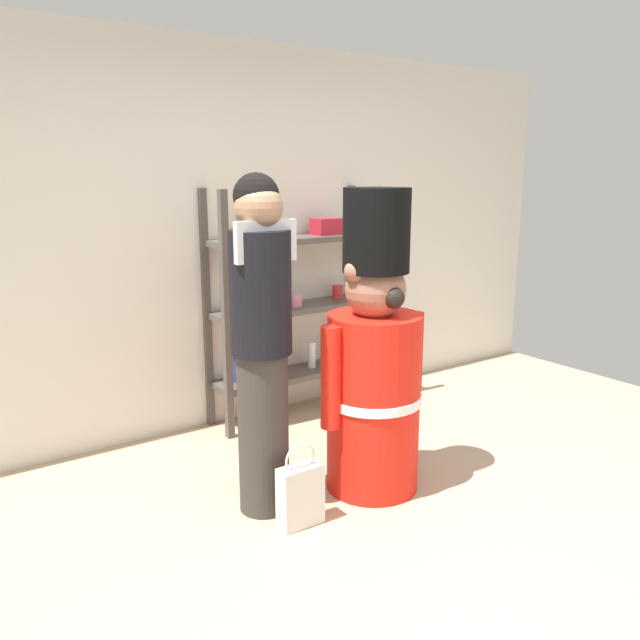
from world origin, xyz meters
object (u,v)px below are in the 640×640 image
object	(u,v)px
teddy_bear_guard	(374,366)
merchandise_shelf	(294,301)
person_shopper	(261,336)
shopping_bag	(300,494)

from	to	relation	value
teddy_bear_guard	merchandise_shelf	bearing A→B (deg)	77.54
teddy_bear_guard	person_shopper	bearing A→B (deg)	167.56
teddy_bear_guard	person_shopper	world-z (taller)	person_shopper
teddy_bear_guard	person_shopper	size ratio (longest dim) A/B	0.96
merchandise_shelf	shopping_bag	size ratio (longest dim) A/B	3.68
merchandise_shelf	teddy_bear_guard	bearing A→B (deg)	-102.46
person_shopper	shopping_bag	world-z (taller)	person_shopper
merchandise_shelf	person_shopper	size ratio (longest dim) A/B	0.94
teddy_bear_guard	shopping_bag	size ratio (longest dim) A/B	3.74
teddy_bear_guard	person_shopper	distance (m)	0.68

